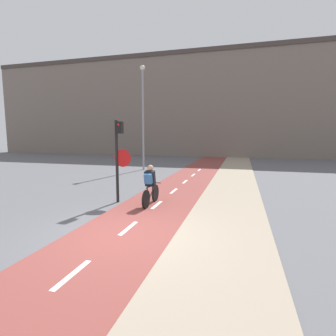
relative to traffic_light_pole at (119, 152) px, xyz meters
name	(u,v)px	position (x,y,z in m)	size (l,w,h in m)	color
ground_plane	(120,236)	(1.51, -3.07, -1.93)	(120.00, 120.00, 0.00)	#5B5B60
bike_lane	(121,235)	(1.51, -3.07, -1.92)	(2.72, 60.00, 0.02)	brown
sidewalk_strip	(222,246)	(4.08, -3.07, -1.90)	(2.40, 60.00, 0.05)	gray
building_row_background	(218,105)	(1.51, 24.04, 4.21)	(60.00, 5.20, 12.25)	slate
traffic_light_pole	(119,152)	(0.00, 0.00, 0.00)	(0.67, 0.25, 3.11)	black
street_lamp_far	(143,108)	(-2.56, 9.21, 2.60)	(0.36, 0.36, 7.49)	gray
cyclist_near	(150,186)	(1.28, -0.10, -1.21)	(0.46, 1.69, 1.49)	black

